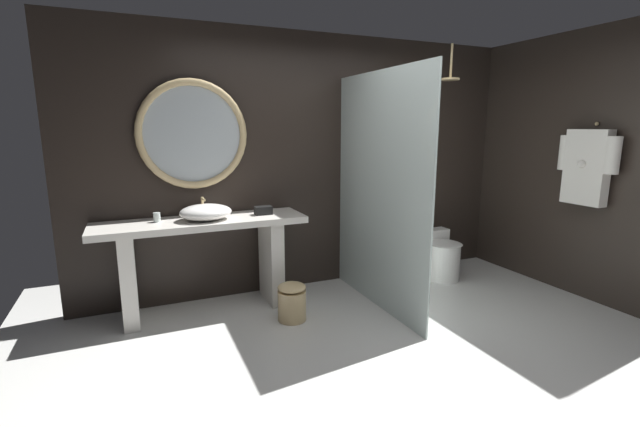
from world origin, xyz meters
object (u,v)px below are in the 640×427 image
Objects in this scene: round_wall_mirror at (193,135)px; waste_bin at (292,301)px; vessel_sink at (206,212)px; rain_shower_head at (451,75)px; toilet at (440,256)px; hanging_bathrobe at (587,164)px; tumbler_cup at (157,217)px; tissue_box at (263,210)px.

round_wall_mirror reaches higher than waste_bin.
vessel_sink is 2.79m from rain_shower_head.
toilet is at bearing -8.54° from round_wall_mirror.
vessel_sink is 1.10m from waste_bin.
vessel_sink is 0.73m from round_wall_mirror.
hanging_bathrobe is 1.69m from toilet.
tumbler_cup is 3.01m from toilet.
waste_bin is at bearing -48.61° from round_wall_mirror.
toilet is 1.94m from waste_bin.
hanging_bathrobe is (3.42, -1.38, -0.28)m from round_wall_mirror.
rain_shower_head is (2.52, -0.44, 0.59)m from round_wall_mirror.
round_wall_mirror reaches higher than hanging_bathrobe.
tumbler_cup is 0.11× the size of hanging_bathrobe.
tumbler_cup is 3.18m from rain_shower_head.
rain_shower_head reaches higher than round_wall_mirror.
hanging_bathrobe is 1.49× the size of toilet.
toilet is at bearing 10.90° from waste_bin.
round_wall_mirror is at bearing 158.06° from hanging_bathrobe.
tumbler_cup is 0.53× the size of tissue_box.
tumbler_cup is 1.39m from waste_bin.
vessel_sink reaches higher than tissue_box.
vessel_sink is at bearing 176.35° from rain_shower_head.
round_wall_mirror is at bearing 171.46° from toilet.
vessel_sink is 0.87× the size of toilet.
waste_bin is at bearing -170.40° from rain_shower_head.
tumbler_cup is at bearing 175.16° from rain_shower_head.
round_wall_mirror is at bearing 131.39° from waste_bin.
round_wall_mirror is at bearing 97.00° from vessel_sink.
tissue_box is (0.94, -0.05, -0.00)m from tumbler_cup.
vessel_sink is 3.58m from hanging_bathrobe.
rain_shower_head is at bearing -3.65° from vessel_sink.
hanging_bathrobe is at bearing -17.98° from vessel_sink.
rain_shower_head is 0.46× the size of hanging_bathrobe.
vessel_sink reaches higher than waste_bin.
tissue_box is at bearing 100.23° from waste_bin.
rain_shower_head is (2.89, -0.25, 1.29)m from tumbler_cup.
round_wall_mirror is 3.69m from hanging_bathrobe.
rain_shower_head reaches higher than toilet.
hanging_bathrobe reaches higher than vessel_sink.
round_wall_mirror is 1.90× the size of toilet.
round_wall_mirror is (0.37, 0.19, 0.70)m from tumbler_cup.
rain_shower_head is 2.77m from waste_bin.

